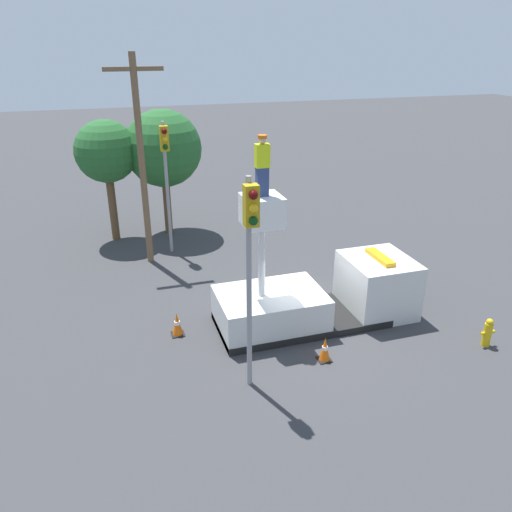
% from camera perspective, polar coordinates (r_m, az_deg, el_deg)
% --- Properties ---
extents(ground_plane, '(120.00, 120.00, 0.00)m').
position_cam_1_polar(ground_plane, '(16.87, 5.11, -7.57)').
color(ground_plane, '#38383A').
extents(bucket_truck, '(6.64, 2.40, 4.51)m').
position_cam_1_polar(bucket_truck, '(16.66, 7.18, -4.62)').
color(bucket_truck, black).
rests_on(bucket_truck, ground).
extents(worker, '(0.40, 0.26, 1.75)m').
position_cam_1_polar(worker, '(14.35, 0.71, 10.26)').
color(worker, navy).
rests_on(worker, bucket_truck).
extents(traffic_light_pole, '(0.34, 0.57, 5.82)m').
position_cam_1_polar(traffic_light_pole, '(11.96, -0.65, 0.99)').
color(traffic_light_pole, gray).
rests_on(traffic_light_pole, ground).
extents(traffic_light_across, '(0.34, 0.57, 5.66)m').
position_cam_1_polar(traffic_light_across, '(21.21, -10.27, 10.41)').
color(traffic_light_across, gray).
rests_on(traffic_light_across, ground).
extents(fire_hydrant, '(0.49, 0.25, 0.94)m').
position_cam_1_polar(fire_hydrant, '(16.96, 24.95, -7.94)').
color(fire_hydrant, gold).
rests_on(fire_hydrant, ground).
extents(traffic_cone_rear, '(0.41, 0.41, 0.79)m').
position_cam_1_polar(traffic_cone_rear, '(16.17, -9.00, -7.72)').
color(traffic_cone_rear, black).
rests_on(traffic_cone_rear, ground).
extents(traffic_cone_curbside, '(0.40, 0.40, 0.76)m').
position_cam_1_polar(traffic_cone_curbside, '(14.95, 7.87, -10.55)').
color(traffic_cone_curbside, black).
rests_on(traffic_cone_curbside, ground).
extents(tree_left_bg, '(2.76, 2.76, 5.52)m').
position_cam_1_polar(tree_left_bg, '(23.44, -16.75, 11.27)').
color(tree_left_bg, brown).
rests_on(tree_left_bg, ground).
extents(tree_right_bg, '(3.52, 3.52, 5.85)m').
position_cam_1_polar(tree_right_bg, '(23.72, -10.56, 11.95)').
color(tree_right_bg, brown).
rests_on(tree_right_bg, ground).
extents(utility_pole, '(2.20, 0.26, 8.29)m').
position_cam_1_polar(utility_pole, '(20.37, -12.98, 11.01)').
color(utility_pole, brown).
rests_on(utility_pole, ground).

